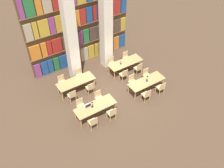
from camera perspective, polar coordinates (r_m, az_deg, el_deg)
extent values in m
plane|color=#4C3828|center=(15.21, -0.23, -1.63)|extent=(40.00, 40.00, 0.00)
cube|color=brown|center=(16.14, -7.40, 13.17)|extent=(7.01, 0.06, 5.50)
cube|color=brown|center=(17.64, -6.62, 5.44)|extent=(7.01, 0.35, 0.03)
cube|color=#84387A|center=(16.51, -16.62, 2.99)|extent=(0.38, 0.20, 1.02)
cube|color=navy|center=(16.59, -15.17, 3.55)|extent=(0.40, 0.20, 1.02)
cube|color=navy|center=(16.67, -13.91, 4.04)|extent=(0.33, 0.20, 1.02)
cube|color=#236B38|center=(16.75, -12.64, 4.52)|extent=(0.36, 0.20, 1.02)
cube|color=navy|center=(16.89, -10.87, 5.20)|extent=(0.69, 0.20, 1.02)
cube|color=tan|center=(17.05, -9.15, 5.84)|extent=(0.32, 0.20, 1.02)
cube|color=maroon|center=(17.18, -7.88, 6.32)|extent=(0.38, 0.20, 1.02)
cube|color=tan|center=(17.34, -6.42, 6.86)|extent=(0.56, 0.20, 1.02)
cube|color=#B7932D|center=(17.53, -4.86, 7.43)|extent=(0.43, 0.20, 1.02)
cube|color=#B7932D|center=(17.68, -3.68, 7.86)|extent=(0.26, 0.20, 1.02)
cube|color=tan|center=(17.84, -2.56, 8.26)|extent=(0.41, 0.20, 1.02)
cube|color=#47382D|center=(18.02, -1.36, 8.69)|extent=(0.36, 0.20, 1.02)
cube|color=#47382D|center=(18.19, -0.28, 9.07)|extent=(0.33, 0.20, 1.02)
cube|color=orange|center=(18.39, 0.89, 9.47)|extent=(0.43, 0.20, 1.02)
cube|color=navy|center=(18.62, 2.19, 9.92)|extent=(0.50, 0.20, 1.02)
cube|color=brown|center=(16.85, -6.99, 9.15)|extent=(7.01, 0.35, 0.03)
cube|color=orange|center=(15.74, -17.17, 6.92)|extent=(0.62, 0.20, 0.97)
cube|color=orange|center=(15.84, -15.33, 7.60)|extent=(0.33, 0.20, 0.97)
cube|color=maroon|center=(15.92, -14.20, 8.02)|extent=(0.28, 0.20, 0.97)
cube|color=maroon|center=(16.03, -12.55, 8.62)|extent=(0.63, 0.20, 0.97)
cube|color=#47382D|center=(16.18, -10.78, 9.25)|extent=(0.31, 0.20, 0.97)
cube|color=tan|center=(16.30, -9.47, 9.71)|extent=(0.46, 0.20, 0.97)
cube|color=#236B38|center=(16.43, -8.18, 10.16)|extent=(0.28, 0.20, 0.97)
cube|color=#84387A|center=(16.53, -7.23, 10.49)|extent=(0.27, 0.20, 0.97)
cube|color=#236B38|center=(16.67, -6.01, 10.90)|extent=(0.40, 0.20, 0.97)
cube|color=#47382D|center=(16.87, -4.41, 11.43)|extent=(0.54, 0.20, 0.97)
cube|color=#47382D|center=(17.13, -2.51, 12.05)|extent=(0.69, 0.20, 0.97)
cube|color=orange|center=(17.42, -0.62, 12.65)|extent=(0.54, 0.20, 0.97)
cube|color=#47382D|center=(17.70, 1.04, 13.17)|extent=(0.52, 0.20, 0.97)
cube|color=#B7932D|center=(17.94, 2.37, 13.57)|extent=(0.38, 0.20, 0.97)
cube|color=brown|center=(16.13, -7.40, 13.22)|extent=(7.01, 0.35, 0.03)
cube|color=tan|center=(14.98, -18.63, 11.15)|extent=(0.43, 0.20, 1.05)
cube|color=#B7932D|center=(15.06, -17.20, 11.66)|extent=(0.27, 0.20, 1.05)
cube|color=#B7932D|center=(15.16, -15.42, 12.28)|extent=(0.60, 0.20, 1.05)
cube|color=#84387A|center=(15.29, -13.60, 12.90)|extent=(0.35, 0.20, 1.05)
cube|color=#B7932D|center=(15.41, -12.06, 13.41)|extent=(0.47, 0.20, 1.05)
cube|color=navy|center=(15.54, -10.54, 13.91)|extent=(0.31, 0.20, 1.05)
cube|color=maroon|center=(15.65, -9.42, 14.26)|extent=(0.25, 0.20, 1.05)
cube|color=orange|center=(15.77, -8.20, 14.65)|extent=(0.42, 0.20, 1.05)
cube|color=maroon|center=(15.93, -6.77, 15.08)|extent=(0.40, 0.20, 1.05)
cube|color=navy|center=(16.10, -5.34, 15.51)|extent=(0.40, 0.20, 1.05)
cube|color=maroon|center=(16.27, -4.04, 15.89)|extent=(0.26, 0.20, 1.05)
cube|color=navy|center=(16.42, -2.94, 16.20)|extent=(0.30, 0.20, 1.05)
cube|color=orange|center=(16.56, -1.92, 16.49)|extent=(0.26, 0.20, 1.05)
cube|color=maroon|center=(16.76, -0.65, 16.84)|extent=(0.46, 0.20, 1.05)
cube|color=maroon|center=(17.03, 1.01, 17.27)|extent=(0.53, 0.20, 1.05)
cube|color=navy|center=(17.30, 2.56, 17.67)|extent=(0.41, 0.20, 1.05)
cube|color=brown|center=(15.51, -7.87, 17.63)|extent=(7.01, 0.35, 0.03)
cube|color=#84387A|center=(14.32, -20.23, 15.82)|extent=(0.26, 0.20, 1.14)
cube|color=#236B38|center=(14.41, -18.54, 16.40)|extent=(0.54, 0.20, 1.14)
cube|color=orange|center=(14.52, -16.61, 17.03)|extent=(0.34, 0.20, 1.14)
cube|color=tan|center=(14.64, -14.81, 17.60)|extent=(0.52, 0.20, 1.14)
cube|color=maroon|center=(14.79, -12.78, 18.21)|extent=(0.48, 0.20, 1.14)
cube|color=silver|center=(14.64, -9.43, 10.72)|extent=(0.62, 0.62, 6.00)
cube|color=silver|center=(15.54, -1.39, 13.34)|extent=(0.62, 0.62, 6.00)
cube|color=tan|center=(13.38, -3.85, -5.13)|extent=(2.27, 0.82, 0.04)
cylinder|color=tan|center=(13.19, -7.09, -8.93)|extent=(0.07, 0.07, 0.72)
cylinder|color=tan|center=(13.83, 0.72, -5.29)|extent=(0.07, 0.07, 0.72)
cylinder|color=tan|center=(13.59, -8.37, -7.06)|extent=(0.07, 0.07, 0.72)
cylinder|color=tan|center=(14.20, -0.73, -3.63)|extent=(0.07, 0.07, 0.72)
cylinder|color=tan|center=(13.31, -5.47, -9.08)|extent=(0.04, 0.04, 0.44)
cylinder|color=tan|center=(13.40, -4.11, -8.45)|extent=(0.04, 0.04, 0.44)
cylinder|color=tan|center=(13.12, -4.76, -10.08)|extent=(0.04, 0.04, 0.44)
cylinder|color=tan|center=(13.22, -3.38, -9.43)|extent=(0.04, 0.04, 0.44)
cube|color=tan|center=(13.07, -4.48, -8.61)|extent=(0.42, 0.40, 0.04)
cube|color=tan|center=(12.79, -4.13, -8.52)|extent=(0.40, 0.03, 0.42)
cylinder|color=tan|center=(13.94, -5.97, -5.94)|extent=(0.04, 0.04, 0.44)
cylinder|color=tan|center=(13.85, -7.29, -6.53)|extent=(0.04, 0.04, 0.44)
cylinder|color=tan|center=(14.15, -6.62, -5.06)|extent=(0.04, 0.04, 0.44)
cylinder|color=tan|center=(14.06, -7.92, -5.63)|extent=(0.04, 0.04, 0.44)
cube|color=tan|center=(13.82, -7.03, -5.13)|extent=(0.42, 0.40, 0.04)
cube|color=tan|center=(13.77, -7.47, -4.01)|extent=(0.40, 0.03, 0.42)
cylinder|color=tan|center=(13.64, -1.19, -7.07)|extent=(0.04, 0.04, 0.44)
cylinder|color=tan|center=(13.77, 0.10, -6.45)|extent=(0.04, 0.04, 0.44)
cylinder|color=tan|center=(13.46, -0.42, -8.00)|extent=(0.04, 0.04, 0.44)
cylinder|color=tan|center=(13.58, 0.87, -7.37)|extent=(0.04, 0.04, 0.44)
cube|color=tan|center=(13.43, -0.16, -6.57)|extent=(0.42, 0.40, 0.04)
cube|color=tan|center=(13.15, 0.27, -6.43)|extent=(0.40, 0.03, 0.42)
cylinder|color=tan|center=(14.29, -1.89, -4.10)|extent=(0.04, 0.04, 0.44)
cylinder|color=tan|center=(14.17, -3.14, -4.67)|extent=(0.04, 0.04, 0.44)
cylinder|color=tan|center=(14.49, -2.58, -3.27)|extent=(0.04, 0.04, 0.44)
cylinder|color=tan|center=(14.38, -3.82, -3.82)|extent=(0.04, 0.04, 0.44)
cube|color=tan|center=(14.16, -2.89, -3.30)|extent=(0.42, 0.40, 0.04)
cube|color=tan|center=(14.11, -3.30, -2.20)|extent=(0.40, 0.03, 0.42)
cylinder|color=#232328|center=(13.34, -4.52, -5.19)|extent=(0.14, 0.14, 0.01)
cylinder|color=#232328|center=(13.22, -4.56, -4.72)|extent=(0.02, 0.02, 0.31)
cone|color=#232328|center=(13.08, -4.60, -4.16)|extent=(0.11, 0.11, 0.07)
cube|color=silver|center=(13.41, -5.69, -4.97)|extent=(0.32, 0.22, 0.01)
cube|color=black|center=(13.26, -5.49, -4.96)|extent=(0.32, 0.01, 0.20)
cube|color=tan|center=(14.89, 7.91, 0.60)|extent=(2.27, 0.82, 0.04)
cylinder|color=tan|center=(14.47, 5.30, -2.76)|extent=(0.07, 0.07, 0.72)
cylinder|color=tan|center=(15.54, 11.57, 0.28)|extent=(0.07, 0.07, 0.72)
cylinder|color=tan|center=(14.83, 3.80, -1.23)|extent=(0.07, 0.07, 0.72)
cylinder|color=tan|center=(15.88, 10.03, 1.64)|extent=(0.07, 0.07, 0.72)
cylinder|color=tan|center=(14.66, 6.66, -2.91)|extent=(0.04, 0.04, 0.44)
cylinder|color=tan|center=(14.83, 7.76, -2.37)|extent=(0.04, 0.04, 0.44)
cylinder|color=tan|center=(14.49, 7.48, -3.72)|extent=(0.04, 0.04, 0.44)
cylinder|color=tan|center=(14.66, 8.58, -3.16)|extent=(0.04, 0.04, 0.44)
cube|color=tan|center=(14.49, 7.71, -2.38)|extent=(0.42, 0.40, 0.04)
cube|color=tan|center=(14.23, 8.25, -2.18)|extent=(0.40, 0.03, 0.42)
cylinder|color=tan|center=(15.33, 5.65, -0.33)|extent=(0.04, 0.04, 0.44)
cylinder|color=tan|center=(15.16, 4.56, -0.83)|extent=(0.04, 0.04, 0.44)
cylinder|color=tan|center=(15.52, 4.91, 0.40)|extent=(0.04, 0.04, 0.44)
cylinder|color=tan|center=(15.35, 3.82, -0.09)|extent=(0.04, 0.04, 0.44)
cube|color=tan|center=(15.18, 4.79, 0.45)|extent=(0.42, 0.40, 0.04)
cube|color=tan|center=(15.13, 4.43, 1.49)|extent=(0.40, 0.03, 0.42)
cylinder|color=tan|center=(15.21, 9.95, -1.29)|extent=(0.04, 0.04, 0.44)
cylinder|color=tan|center=(15.40, 10.97, -0.79)|extent=(0.04, 0.04, 0.44)
cylinder|color=tan|center=(15.04, 10.77, -2.05)|extent=(0.04, 0.04, 0.44)
cylinder|color=tan|center=(15.23, 11.79, -1.53)|extent=(0.04, 0.04, 0.44)
cube|color=tan|center=(15.06, 10.99, -0.76)|extent=(0.42, 0.40, 0.04)
cube|color=tan|center=(14.81, 11.56, -0.53)|extent=(0.40, 0.03, 0.42)
cylinder|color=tan|center=(15.87, 8.83, 1.13)|extent=(0.04, 0.04, 0.44)
cylinder|color=tan|center=(15.69, 7.82, 0.67)|extent=(0.04, 0.04, 0.44)
cylinder|color=tan|center=(16.06, 8.07, 1.82)|extent=(0.04, 0.04, 0.44)
cylinder|color=tan|center=(15.88, 7.06, 1.36)|extent=(0.04, 0.04, 0.44)
cube|color=tan|center=(15.72, 8.03, 1.90)|extent=(0.42, 0.40, 0.04)
cube|color=tan|center=(15.67, 7.69, 2.91)|extent=(0.40, 0.03, 0.42)
cylinder|color=#232328|center=(14.89, 7.98, 0.72)|extent=(0.14, 0.14, 0.01)
cylinder|color=#232328|center=(14.78, 8.04, 1.21)|extent=(0.02, 0.02, 0.33)
cone|color=#232328|center=(14.65, 8.12, 1.79)|extent=(0.11, 0.11, 0.07)
cube|color=tan|center=(14.91, -8.26, 0.60)|extent=(2.27, 0.82, 0.04)
cylinder|color=tan|center=(14.69, -11.23, -2.72)|extent=(0.07, 0.07, 0.72)
cylinder|color=tan|center=(15.26, -4.04, 0.29)|extent=(0.07, 0.07, 0.72)
cylinder|color=tan|center=(15.14, -12.24, -1.21)|extent=(0.07, 0.07, 0.72)
cylinder|color=tan|center=(15.70, -5.22, 1.65)|extent=(0.07, 0.07, 0.72)
cylinder|color=tan|center=(14.75, -10.02, -3.02)|extent=(0.04, 0.04, 0.44)
cylinder|color=tan|center=(14.84, -8.77, -2.49)|extent=(0.04, 0.04, 0.44)
cylinder|color=tan|center=(14.53, -9.45, -3.83)|extent=(0.04, 0.04, 0.44)
cylinder|color=tan|center=(14.61, -8.19, -3.30)|extent=(0.04, 0.04, 0.44)
cube|color=tan|center=(14.51, -9.21, -2.50)|extent=(0.42, 0.40, 0.04)
cube|color=tan|center=(14.23, -8.99, -2.30)|extent=(0.40, 0.03, 0.42)
cylinder|color=tan|center=(15.46, -10.25, -0.44)|extent=(0.04, 0.04, 0.44)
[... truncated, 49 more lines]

